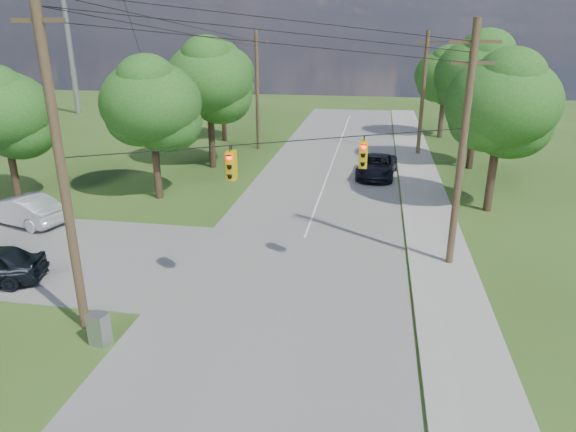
% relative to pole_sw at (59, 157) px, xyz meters
% --- Properties ---
extents(ground, '(140.00, 140.00, 0.00)m').
position_rel_pole_sw_xyz_m(ground, '(4.60, -0.40, -6.23)').
color(ground, '#304D19').
rests_on(ground, ground).
extents(main_road, '(10.00, 100.00, 0.03)m').
position_rel_pole_sw_xyz_m(main_road, '(6.60, 4.60, -6.21)').
color(main_road, gray).
rests_on(main_road, ground).
extents(sidewalk_east, '(2.60, 100.00, 0.12)m').
position_rel_pole_sw_xyz_m(sidewalk_east, '(13.30, 4.60, -6.17)').
color(sidewalk_east, '#9F9D95').
rests_on(sidewalk_east, ground).
extents(pole_sw, '(2.00, 0.32, 12.00)m').
position_rel_pole_sw_xyz_m(pole_sw, '(0.00, 0.00, 0.00)').
color(pole_sw, brown).
rests_on(pole_sw, ground).
extents(pole_ne, '(2.00, 0.32, 10.50)m').
position_rel_pole_sw_xyz_m(pole_ne, '(13.50, 7.60, -0.76)').
color(pole_ne, brown).
rests_on(pole_ne, ground).
extents(pole_north_e, '(2.00, 0.32, 10.00)m').
position_rel_pole_sw_xyz_m(pole_north_e, '(13.50, 29.60, -1.10)').
color(pole_north_e, brown).
rests_on(pole_north_e, ground).
extents(pole_north_w, '(2.00, 0.32, 10.00)m').
position_rel_pole_sw_xyz_m(pole_north_w, '(-0.40, 29.60, -1.10)').
color(pole_north_w, brown).
rests_on(pole_north_w, ground).
extents(power_lines, '(13.93, 29.62, 4.93)m').
position_rel_pole_sw_xyz_m(power_lines, '(6.10, 11.14, 2.93)').
color(power_lines, black).
rests_on(power_lines, ground).
extents(traffic_signals, '(4.91, 3.27, 1.05)m').
position_rel_pole_sw_xyz_m(traffic_signals, '(7.15, 4.03, -0.73)').
color(traffic_signals, gold).
rests_on(traffic_signals, ground).
extents(tree_w_near, '(6.00, 6.00, 8.40)m').
position_rel_pole_sw_xyz_m(tree_w_near, '(-3.40, 14.60, -0.30)').
color(tree_w_near, '#452F22').
rests_on(tree_w_near, ground).
extents(tree_w_mid, '(6.40, 6.40, 9.22)m').
position_rel_pole_sw_xyz_m(tree_w_mid, '(-2.40, 22.60, 0.35)').
color(tree_w_mid, '#452F22').
rests_on(tree_w_mid, ground).
extents(tree_w_far, '(6.00, 6.00, 8.73)m').
position_rel_pole_sw_xyz_m(tree_w_far, '(-4.40, 32.60, 0.02)').
color(tree_w_far, '#452F22').
rests_on(tree_w_far, ground).
extents(tree_e_near, '(6.20, 6.20, 8.81)m').
position_rel_pole_sw_xyz_m(tree_e_near, '(16.60, 15.60, 0.02)').
color(tree_e_near, '#452F22').
rests_on(tree_e_near, ground).
extents(tree_e_mid, '(6.60, 6.60, 9.64)m').
position_rel_pole_sw_xyz_m(tree_e_mid, '(17.10, 25.60, 0.68)').
color(tree_e_mid, '#452F22').
rests_on(tree_e_mid, ground).
extents(tree_e_far, '(5.80, 5.80, 8.32)m').
position_rel_pole_sw_xyz_m(tree_e_far, '(16.10, 37.60, -0.31)').
color(tree_e_far, '#452F22').
rests_on(tree_e_far, ground).
extents(tree_cross_n, '(5.60, 5.60, 7.91)m').
position_rel_pole_sw_xyz_m(tree_cross_n, '(-11.40, 12.10, -0.63)').
color(tree_cross_n, '#452F22').
rests_on(tree_cross_n, ground).
extents(car_cross_silver, '(5.28, 3.00, 1.65)m').
position_rel_pole_sw_xyz_m(car_cross_silver, '(-8.79, 8.90, -5.37)').
color(car_cross_silver, silver).
rests_on(car_cross_silver, cross_road).
extents(car_main_north, '(3.10, 5.78, 1.54)m').
position_rel_pole_sw_xyz_m(car_main_north, '(10.10, 21.89, -5.43)').
color(car_main_north, black).
rests_on(car_main_north, main_road).
extents(control_cabinet, '(0.74, 0.61, 1.17)m').
position_rel_pole_sw_xyz_m(control_cabinet, '(1.10, -0.92, -5.64)').
color(control_cabinet, gray).
rests_on(control_cabinet, ground).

